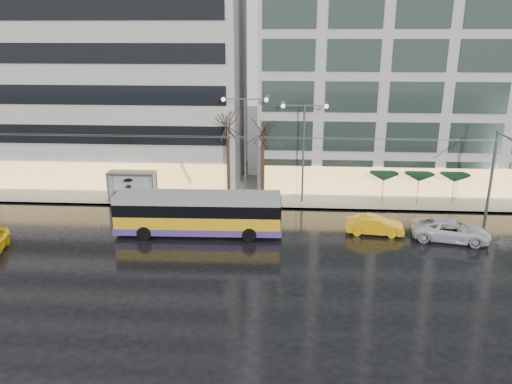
{
  "coord_description": "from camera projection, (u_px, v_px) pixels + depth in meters",
  "views": [
    {
      "loc": [
        5.54,
        -30.96,
        14.44
      ],
      "look_at": [
        3.3,
        5.0,
        2.79
      ],
      "focal_mm": 35.0,
      "sensor_mm": 36.0,
      "label": 1
    }
  ],
  "objects": [
    {
      "name": "pedestrian_b",
      "position": [
        152.0,
        186.0,
        45.26
      ],
      "size": [
        1.14,
        1.12,
        1.86
      ],
      "color": "black",
      "rests_on": "sidewalk"
    },
    {
      "name": "trolleybus",
      "position": [
        199.0,
        215.0,
        36.78
      ],
      "size": [
        12.24,
        4.84,
        5.65
      ],
      "color": "gold",
      "rests_on": "ground"
    },
    {
      "name": "catenary",
      "position": [
        230.0,
        163.0,
        40.34
      ],
      "size": [
        42.24,
        5.12,
        7.0
      ],
      "color": "#595B60",
      "rests_on": "ground"
    },
    {
      "name": "pedestrian_c",
      "position": [
        129.0,
        189.0,
        43.64
      ],
      "size": [
        1.02,
        0.91,
        2.11
      ],
      "color": "black",
      "rests_on": "sidewalk"
    },
    {
      "name": "kerb",
      "position": [
        244.0,
        207.0,
        42.63
      ],
      "size": [
        80.0,
        0.1,
        0.15
      ],
      "primitive_type": "cube",
      "color": "slate",
      "rests_on": "ground"
    },
    {
      "name": "street_lamp_near",
      "position": [
        245.0,
        135.0,
        42.47
      ],
      "size": [
        3.96,
        0.36,
        9.03
      ],
      "color": "#595B60",
      "rests_on": "sidewalk"
    },
    {
      "name": "parasol_a",
      "position": [
        384.0,
        177.0,
        43.04
      ],
      "size": [
        2.5,
        2.5,
        2.65
      ],
      "color": "#595B60",
      "rests_on": "sidewalk"
    },
    {
      "name": "sedan_silver",
      "position": [
        451.0,
        230.0,
        35.96
      ],
      "size": [
        5.82,
        3.53,
        1.51
      ],
      "primitive_type": "imported",
      "rotation": [
        0.0,
        0.0,
        1.37
      ],
      "color": "silver",
      "rests_on": "ground"
    },
    {
      "name": "street_lamp_far",
      "position": [
        304.0,
        139.0,
        42.26
      ],
      "size": [
        3.96,
        0.36,
        8.53
      ],
      "color": "#595B60",
      "rests_on": "sidewalk"
    },
    {
      "name": "building_right",
      "position": [
        430.0,
        51.0,
        47.2
      ],
      "size": [
        32.0,
        14.0,
        25.0
      ],
      "primitive_type": "cube",
      "color": "#B2B0AA",
      "rests_on": "sidewalk"
    },
    {
      "name": "parasol_b",
      "position": [
        419.0,
        177.0,
        42.86
      ],
      "size": [
        2.5,
        2.5,
        2.65
      ],
      "color": "#595B60",
      "rests_on": "sidewalk"
    },
    {
      "name": "taxi_b",
      "position": [
        375.0,
        225.0,
        37.05
      ],
      "size": [
        4.35,
        1.89,
        1.39
      ],
      "primitive_type": "imported",
      "rotation": [
        0.0,
        0.0,
        1.47
      ],
      "color": "#FFB10D",
      "rests_on": "ground"
    },
    {
      "name": "parasol_c",
      "position": [
        455.0,
        178.0,
        42.68
      ],
      "size": [
        2.5,
        2.5,
        2.65
      ],
      "color": "#595B60",
      "rests_on": "sidewalk"
    },
    {
      "name": "sidewalk",
      "position": [
        248.0,
        190.0,
        47.33
      ],
      "size": [
        80.0,
        10.0,
        0.15
      ],
      "primitive_type": "cube",
      "color": "gray",
      "rests_on": "ground"
    },
    {
      "name": "building_left",
      "position": [
        72.0,
        66.0,
        49.74
      ],
      "size": [
        34.0,
        14.0,
        22.0
      ],
      "primitive_type": "cube",
      "color": "#B2B0AA",
      "rests_on": "sidewalk"
    },
    {
      "name": "bus_shelter",
      "position": [
        129.0,
        179.0,
        44.22
      ],
      "size": [
        4.2,
        1.6,
        2.51
      ],
      "color": "#595B60",
      "rests_on": "sidewalk"
    },
    {
      "name": "tree_b",
      "position": [
        263.0,
        130.0,
        42.63
      ],
      "size": [
        3.2,
        3.2,
        7.7
      ],
      "color": "black",
      "rests_on": "sidewalk"
    },
    {
      "name": "pedestrian_a",
      "position": [
        138.0,
        180.0,
        44.98
      ],
      "size": [
        1.15,
        1.16,
        2.19
      ],
      "color": "black",
      "rests_on": "sidewalk"
    },
    {
      "name": "tree_a",
      "position": [
        228.0,
        122.0,
        42.41
      ],
      "size": [
        3.2,
        3.2,
        8.4
      ],
      "color": "black",
      "rests_on": "sidewalk"
    },
    {
      "name": "ground",
      "position": [
        203.0,
        252.0,
        34.17
      ],
      "size": [
        140.0,
        140.0,
        0.0
      ],
      "primitive_type": "plane",
      "color": "black",
      "rests_on": "ground"
    }
  ]
}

